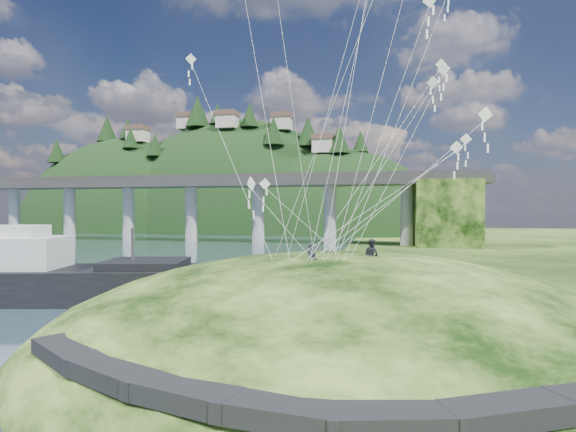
# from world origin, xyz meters

# --- Properties ---
(ground) EXTENTS (320.00, 320.00, 0.00)m
(ground) POSITION_xyz_m (0.00, 0.00, 0.00)
(ground) COLOR black
(ground) RESTS_ON ground
(grass_hill) EXTENTS (36.00, 32.00, 13.00)m
(grass_hill) POSITION_xyz_m (8.00, 2.00, -1.50)
(grass_hill) COLOR black
(grass_hill) RESTS_ON ground
(footpath) EXTENTS (22.29, 5.84, 0.83)m
(footpath) POSITION_xyz_m (7.46, -9.74, 2.08)
(footpath) COLOR black
(footpath) RESTS_ON ground
(bridge) EXTENTS (160.00, 11.00, 15.00)m
(bridge) POSITION_xyz_m (-26.46, 70.07, 9.70)
(bridge) COLOR #2D2B2B
(bridge) RESTS_ON ground
(far_ridge) EXTENTS (153.00, 70.00, 94.50)m
(far_ridge) POSITION_xyz_m (-43.58, 122.17, -7.44)
(far_ridge) COLOR black
(far_ridge) RESTS_ON ground
(work_barge) EXTENTS (23.72, 11.20, 8.02)m
(work_barge) POSITION_xyz_m (-16.13, 8.27, 2.01)
(work_barge) COLOR black
(work_barge) RESTS_ON ground
(wooden_dock) EXTENTS (14.41, 7.09, 1.04)m
(wooden_dock) POSITION_xyz_m (-8.74, 7.17, 0.46)
(wooden_dock) COLOR #3C2518
(wooden_dock) RESTS_ON ground
(kite_flyers) EXTENTS (3.84, 2.92, 1.84)m
(kite_flyers) POSITION_xyz_m (8.64, 1.01, 5.83)
(kite_flyers) COLOR #23272F
(kite_flyers) RESTS_ON ground
(kite_swarm) EXTENTS (18.76, 13.01, 20.01)m
(kite_swarm) POSITION_xyz_m (9.87, 4.97, 17.41)
(kite_swarm) COLOR white
(kite_swarm) RESTS_ON ground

